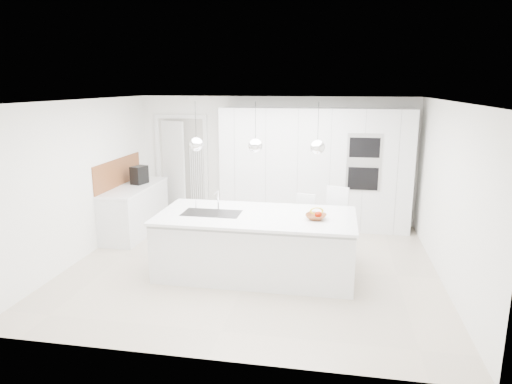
% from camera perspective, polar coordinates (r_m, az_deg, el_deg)
% --- Properties ---
extents(floor, '(5.50, 5.50, 0.00)m').
position_cam_1_polar(floor, '(7.12, -0.43, -9.20)').
color(floor, beige).
rests_on(floor, ground).
extents(wall_back, '(5.50, 0.00, 5.50)m').
position_cam_1_polar(wall_back, '(9.17, 2.42, 4.03)').
color(wall_back, white).
rests_on(wall_back, ground).
extents(wall_left, '(0.00, 5.00, 5.00)m').
position_cam_1_polar(wall_left, '(7.73, -20.94, 1.40)').
color(wall_left, white).
rests_on(wall_left, ground).
extents(ceiling, '(5.50, 5.50, 0.00)m').
position_cam_1_polar(ceiling, '(6.58, -0.47, 11.34)').
color(ceiling, white).
rests_on(ceiling, wall_back).
extents(tall_cabinets, '(3.60, 0.60, 2.30)m').
position_cam_1_polar(tall_cabinets, '(8.82, 7.31, 2.91)').
color(tall_cabinets, white).
rests_on(tall_cabinets, floor).
extents(oven_stack, '(0.62, 0.04, 1.05)m').
position_cam_1_polar(oven_stack, '(8.49, 13.33, 3.62)').
color(oven_stack, '#A5A5A8').
rests_on(oven_stack, tall_cabinets).
extents(doorway_frame, '(1.11, 0.08, 2.13)m').
position_cam_1_polar(doorway_frame, '(9.63, -9.21, 2.96)').
color(doorway_frame, white).
rests_on(doorway_frame, floor).
extents(hallway_door, '(0.76, 0.38, 2.00)m').
position_cam_1_polar(hallway_door, '(9.67, -10.70, 2.83)').
color(hallway_door, white).
rests_on(hallway_door, floor).
extents(radiator, '(0.32, 0.04, 1.40)m').
position_cam_1_polar(radiator, '(9.55, -7.37, 1.87)').
color(radiator, white).
rests_on(radiator, floor).
extents(left_base_cabinets, '(0.60, 1.80, 0.86)m').
position_cam_1_polar(left_base_cabinets, '(8.80, -14.85, -2.27)').
color(left_base_cabinets, white).
rests_on(left_base_cabinets, floor).
extents(left_worktop, '(0.62, 1.82, 0.04)m').
position_cam_1_polar(left_worktop, '(8.69, -15.03, 0.59)').
color(left_worktop, white).
rests_on(left_worktop, left_base_cabinets).
extents(oak_backsplash, '(0.02, 1.80, 0.50)m').
position_cam_1_polar(oak_backsplash, '(8.77, -16.84, 2.38)').
color(oak_backsplash, brown).
rests_on(oak_backsplash, wall_left).
extents(island_base, '(2.80, 1.20, 0.86)m').
position_cam_1_polar(island_base, '(6.68, -0.06, -6.81)').
color(island_base, white).
rests_on(island_base, floor).
extents(island_worktop, '(2.84, 1.40, 0.04)m').
position_cam_1_polar(island_worktop, '(6.58, 0.02, -2.99)').
color(island_worktop, white).
rests_on(island_worktop, island_base).
extents(island_sink, '(0.84, 0.44, 0.18)m').
position_cam_1_polar(island_sink, '(6.69, -5.56, -3.31)').
color(island_sink, '#3F3F42').
rests_on(island_sink, island_worktop).
extents(island_tap, '(0.02, 0.02, 0.30)m').
position_cam_1_polar(island_tap, '(6.80, -4.74, -1.00)').
color(island_tap, white).
rests_on(island_tap, island_worktop).
extents(pendant_left, '(0.20, 0.20, 0.20)m').
position_cam_1_polar(pendant_left, '(6.52, -7.47, 5.92)').
color(pendant_left, white).
rests_on(pendant_left, ceiling).
extents(pendant_mid, '(0.20, 0.20, 0.20)m').
position_cam_1_polar(pendant_mid, '(6.32, -0.06, 5.80)').
color(pendant_mid, white).
rests_on(pendant_mid, ceiling).
extents(pendant_right, '(0.20, 0.20, 0.20)m').
position_cam_1_polar(pendant_right, '(6.23, 7.69, 5.56)').
color(pendant_right, white).
rests_on(pendant_right, ceiling).
extents(fruit_bowl, '(0.32, 0.32, 0.07)m').
position_cam_1_polar(fruit_bowl, '(6.39, 7.49, -3.08)').
color(fruit_bowl, brown).
rests_on(fruit_bowl, island_worktop).
extents(espresso_machine, '(0.27, 0.35, 0.34)m').
position_cam_1_polar(espresso_machine, '(8.84, -14.38, 2.08)').
color(espresso_machine, black).
rests_on(espresso_machine, left_worktop).
extents(bar_stool_left, '(0.44, 0.53, 1.01)m').
position_cam_1_polar(bar_stool_left, '(7.36, 6.13, -4.36)').
color(bar_stool_left, white).
rests_on(bar_stool_left, floor).
extents(bar_stool_right, '(0.52, 0.61, 1.14)m').
position_cam_1_polar(bar_stool_right, '(7.32, 10.04, -4.03)').
color(bar_stool_right, white).
rests_on(bar_stool_right, floor).
extents(apple_a, '(0.08, 0.08, 0.08)m').
position_cam_1_polar(apple_a, '(6.38, 7.85, -2.79)').
color(apple_a, '#A21600').
rests_on(apple_a, fruit_bowl).
extents(apple_b, '(0.07, 0.07, 0.07)m').
position_cam_1_polar(apple_b, '(6.38, 7.68, -2.83)').
color(apple_b, '#A21600').
rests_on(apple_b, fruit_bowl).
extents(banana_bunch, '(0.23, 0.16, 0.20)m').
position_cam_1_polar(banana_bunch, '(6.39, 7.59, -2.37)').
color(banana_bunch, yellow).
rests_on(banana_bunch, fruit_bowl).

